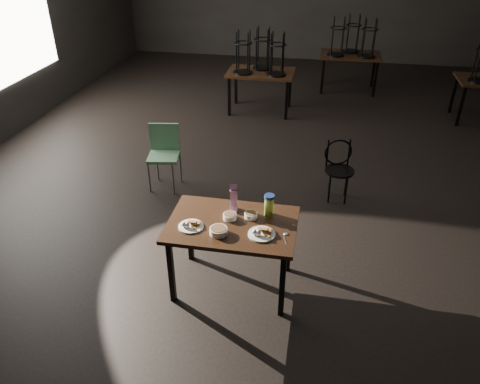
% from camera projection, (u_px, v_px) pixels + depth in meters
% --- Properties ---
extents(main_table, '(1.20, 0.80, 0.75)m').
position_uv_depth(main_table, '(232.00, 230.00, 4.38)').
color(main_table, black).
rests_on(main_table, ground).
extents(plate_left, '(0.23, 0.23, 0.07)m').
position_uv_depth(plate_left, '(191.00, 225.00, 4.28)').
color(plate_left, white).
rests_on(plate_left, main_table).
extents(plate_right, '(0.25, 0.25, 0.08)m').
position_uv_depth(plate_right, '(261.00, 233.00, 4.17)').
color(plate_right, white).
rests_on(plate_right, main_table).
extents(bowl_near, '(0.13, 0.13, 0.05)m').
position_uv_depth(bowl_near, '(230.00, 216.00, 4.39)').
color(bowl_near, white).
rests_on(bowl_near, main_table).
extents(bowl_far, '(0.13, 0.13, 0.05)m').
position_uv_depth(bowl_far, '(251.00, 215.00, 4.41)').
color(bowl_far, white).
rests_on(bowl_far, main_table).
extents(bowl_big, '(0.16, 0.16, 0.06)m').
position_uv_depth(bowl_big, '(218.00, 231.00, 4.19)').
color(bowl_big, white).
rests_on(bowl_big, main_table).
extents(juice_carton, '(0.08, 0.08, 0.29)m').
position_uv_depth(juice_carton, '(234.00, 198.00, 4.47)').
color(juice_carton, '#911A75').
rests_on(juice_carton, main_table).
extents(water_bottle, '(0.13, 0.13, 0.22)m').
position_uv_depth(water_bottle, '(269.00, 205.00, 4.41)').
color(water_bottle, '#99BF38').
rests_on(water_bottle, main_table).
extents(spoon, '(0.05, 0.18, 0.01)m').
position_uv_depth(spoon, '(286.00, 234.00, 4.18)').
color(spoon, silver).
rests_on(spoon, main_table).
extents(bentwood_chair, '(0.40, 0.39, 0.78)m').
position_uv_depth(bentwood_chair, '(339.00, 165.00, 5.94)').
color(bentwood_chair, black).
rests_on(bentwood_chair, ground).
extents(school_chair, '(0.45, 0.45, 0.85)m').
position_uv_depth(school_chair, '(164.00, 150.00, 6.20)').
color(school_chair, '#669E74').
rests_on(school_chair, ground).
extents(bg_table_left, '(1.20, 0.80, 1.48)m').
position_uv_depth(bg_table_left, '(261.00, 70.00, 8.41)').
color(bg_table_left, black).
rests_on(bg_table_left, ground).
extents(bg_table_far, '(1.20, 0.80, 1.48)m').
position_uv_depth(bg_table_far, '(351.00, 53.00, 9.44)').
color(bg_table_far, black).
rests_on(bg_table_far, ground).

